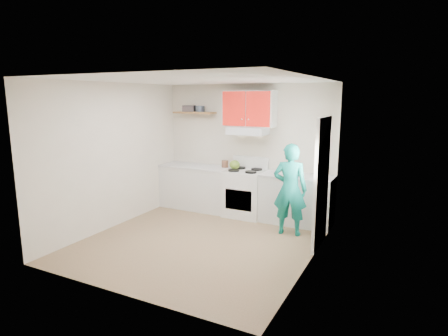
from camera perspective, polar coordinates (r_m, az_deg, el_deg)
The scene contains 21 objects.
floor at distance 6.31m, azimuth -3.54°, elevation -11.05°, with size 3.80×3.80×0.00m, color brown.
ceiling at distance 5.86m, azimuth -3.84°, elevation 13.27°, with size 3.60×3.80×0.04m, color white.
back_wall at distance 7.62m, azimuth 3.59°, elevation 2.89°, with size 3.60×0.04×2.60m, color beige.
front_wall at distance 4.45m, azimuth -16.21°, elevation -3.19°, with size 3.60×0.04×2.60m, color beige.
left_wall at distance 7.03m, azimuth -16.45°, elevation 1.80°, with size 0.04×3.80×2.60m, color beige.
right_wall at distance 5.28m, azimuth 13.40°, elevation -0.91°, with size 0.04×3.80×2.60m, color beige.
door at distance 6.01m, azimuth 14.63°, elevation -2.24°, with size 0.05×0.85×2.05m, color white.
door_glass at distance 5.94m, azimuth 14.57°, elevation 1.78°, with size 0.01×0.55×0.95m, color white.
counter_left at distance 7.99m, azimuth -4.22°, elevation -2.96°, with size 1.52×0.60×0.90m, color silver.
counter_right at distance 7.15m, azimuth 10.99°, elevation -4.79°, with size 1.32×0.60×0.90m, color silver.
stove at distance 7.46m, azimuth 3.23°, elevation -3.87°, with size 0.76×0.65×0.92m, color white.
range_hood at distance 7.34m, azimuth 3.66°, elevation 5.69°, with size 0.76×0.44×0.15m, color silver.
upper_cabinets at distance 7.37m, azimuth 3.87°, elevation 9.02°, with size 1.02×0.33×0.70m, color red.
shelf at distance 7.95m, azimuth -4.50°, elevation 8.42°, with size 0.90×0.30×0.04m, color brown.
books at distance 8.01m, azimuth -5.32°, elevation 9.01°, with size 0.25×0.18×0.13m, color #383234.
tin at distance 7.93m, azimuth -3.70°, elevation 8.99°, with size 0.20×0.20×0.12m, color #333D4C.
kettle at distance 7.48m, azimuth 1.63°, elevation 0.52°, with size 0.21×0.21×0.18m, color olive.
crock at distance 7.67m, azimuth 0.15°, elevation 0.56°, with size 0.14×0.14×0.17m, color brown.
cutting_board at distance 7.08m, azimuth 10.62°, elevation -1.10°, with size 0.29×0.21×0.02m, color olive.
silicone_mat at distance 6.96m, azimuth 14.40°, elevation -1.50°, with size 0.34×0.28×0.01m, color red.
person at distance 6.47m, azimuth 10.02°, elevation -3.24°, with size 0.58×0.38×1.59m, color #0D766A.
Camera 1 is at (2.98, -5.04, 2.34)m, focal length 29.99 mm.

